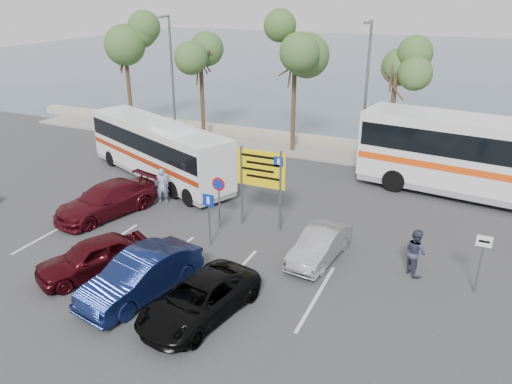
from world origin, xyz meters
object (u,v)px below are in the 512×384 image
at_px(street_lamp_left, 171,72).
at_px(pedestrian_near, 162,186).
at_px(coach_bus_right, 503,164).
at_px(car_red, 94,257).
at_px(suv_black, 199,299).
at_px(pedestrian_far, 415,252).
at_px(car_blue, 141,275).
at_px(direction_sign, 261,175).
at_px(coach_bus_left, 158,152).
at_px(car_silver_b, 319,245).
at_px(car_maroon, 107,200).
at_px(street_lamp_right, 366,86).

height_order(street_lamp_left, pedestrian_near, street_lamp_left).
relative_size(coach_bus_right, car_red, 3.39).
xyz_separation_m(suv_black, pedestrian_near, (-6.22, 7.18, 0.27)).
relative_size(suv_black, pedestrian_far, 2.50).
height_order(car_blue, car_red, car_blue).
distance_m(street_lamp_left, suv_black, 21.09).
relative_size(direction_sign, pedestrian_far, 2.02).
height_order(street_lamp_left, direction_sign, street_lamp_left).
bearing_deg(car_red, pedestrian_far, 53.87).
bearing_deg(direction_sign, car_blue, -103.94).
distance_m(direction_sign, coach_bus_left, 8.25).
relative_size(direction_sign, car_silver_b, 0.97).
relative_size(car_blue, suv_black, 1.03).
height_order(direction_sign, suv_black, direction_sign).
xyz_separation_m(coach_bus_right, pedestrian_far, (-2.79, -8.57, -1.07)).
bearing_deg(car_red, direction_sign, 86.24).
bearing_deg(pedestrian_far, direction_sign, 37.73).
bearing_deg(direction_sign, car_maroon, -166.38).
relative_size(coach_bus_left, suv_black, 2.38).
xyz_separation_m(direction_sign, coach_bus_left, (-7.50, 3.30, -0.90)).
distance_m(street_lamp_right, direction_sign, 10.73).
bearing_deg(pedestrian_far, car_blue, 80.65).
distance_m(car_blue, pedestrian_near, 7.93).
distance_m(street_lamp_left, coach_bus_right, 20.85).
bearing_deg(car_red, coach_bus_left, 140.33).
bearing_deg(coach_bus_left, street_lamp_right, 36.46).
distance_m(coach_bus_left, car_blue, 11.43).
bearing_deg(coach_bus_left, car_blue, -58.86).
relative_size(car_blue, car_red, 1.13).
bearing_deg(coach_bus_right, pedestrian_far, -108.03).
bearing_deg(street_lamp_left, coach_bus_left, -63.50).
bearing_deg(car_silver_b, street_lamp_right, 102.31).
height_order(car_blue, pedestrian_near, pedestrian_near).
bearing_deg(direction_sign, coach_bus_right, 37.68).
xyz_separation_m(street_lamp_left, car_maroon, (4.00, -12.02, -3.88)).
relative_size(direction_sign, coach_bus_left, 0.34).
relative_size(car_red, suv_black, 0.91).
height_order(direction_sign, pedestrian_near, direction_sign).
distance_m(street_lamp_left, car_maroon, 13.25).
distance_m(car_red, pedestrian_far, 11.69).
relative_size(direction_sign, car_red, 0.88).
xyz_separation_m(street_lamp_left, street_lamp_right, (13.00, 0.00, 0.00)).
distance_m(coach_bus_right, suv_black, 16.52).
relative_size(car_silver_b, pedestrian_near, 2.08).
distance_m(car_maroon, pedestrian_far, 13.68).
bearing_deg(car_red, street_lamp_right, 99.65).
relative_size(street_lamp_left, car_silver_b, 2.17).
distance_m(suv_black, pedestrian_far, 8.00).
xyz_separation_m(street_lamp_left, coach_bus_left, (3.50, -7.02, -3.07)).
xyz_separation_m(street_lamp_left, direction_sign, (11.00, -10.32, -2.17)).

